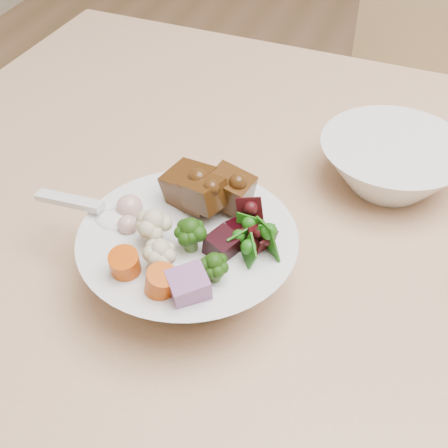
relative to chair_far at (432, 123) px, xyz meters
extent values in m
cylinder|color=tan|center=(-0.56, -0.36, -0.16)|extent=(0.06, 0.06, 0.77)
cube|color=tan|center=(-0.01, -0.08, -0.07)|extent=(0.50, 0.50, 0.04)
cylinder|color=tan|center=(-0.22, -0.24, -0.32)|extent=(0.04, 0.04, 0.46)
cylinder|color=tan|center=(-0.17, 0.13, -0.32)|extent=(0.04, 0.04, 0.46)
sphere|color=black|center=(-0.20, -0.84, 0.34)|extent=(0.03, 0.03, 0.03)
sphere|color=beige|center=(-0.24, -0.85, 0.34)|extent=(0.04, 0.04, 0.04)
cube|color=black|center=(-0.16, -0.81, 0.33)|extent=(0.04, 0.04, 0.02)
cube|color=#855084|center=(-0.19, -0.89, 0.33)|extent=(0.04, 0.05, 0.04)
cylinder|color=#D45105|center=(-0.25, -0.89, 0.33)|extent=(0.03, 0.03, 0.03)
sphere|color=#CC998F|center=(-0.27, -0.84, 0.33)|extent=(0.02, 0.02, 0.02)
ellipsoid|color=white|center=(-0.29, -0.83, 0.32)|extent=(0.05, 0.04, 0.01)
cube|color=white|center=(-0.34, -0.82, 0.33)|extent=(0.08, 0.02, 0.02)
camera|label=1|loc=(-0.04, -1.22, 0.72)|focal=50.00mm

